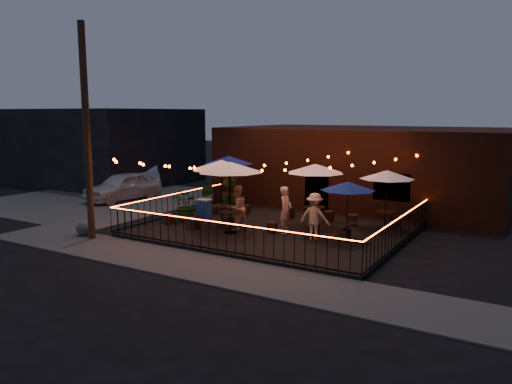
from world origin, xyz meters
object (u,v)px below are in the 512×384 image
cafe_table_4 (348,187)px  cafe_table_1 (229,161)px  boulder (85,228)px  cafe_table_0 (221,166)px  cooler (204,208)px  cafe_table_5 (387,175)px  cafe_table_3 (315,169)px  cafe_table_2 (230,168)px  utility_pole (87,134)px

cafe_table_4 → cafe_table_1: bearing=158.9°
boulder → cafe_table_0: bearing=43.3°
cafe_table_0 → boulder: 5.84m
cafe_table_4 → cooler: cafe_table_4 is taller
cafe_table_5 → cooler: cafe_table_5 is taller
cafe_table_3 → boulder: bearing=-142.0°
cafe_table_3 → cafe_table_1: bearing=167.5°
cafe_table_2 → cafe_table_4: (4.29, 1.17, -0.54)m
cafe_table_4 → cooler: bearing=174.0°
cafe_table_2 → cooler: (-2.70, 1.90, -2.12)m
utility_pole → cafe_table_5: 11.57m
cooler → cafe_table_0: bearing=-32.5°
utility_pole → cafe_table_5: utility_pole is taller
cafe_table_2 → cafe_table_0: bearing=140.0°
cafe_table_2 → cafe_table_5: cafe_table_2 is taller
utility_pole → cafe_table_5: size_ratio=2.83×
cafe_table_4 → utility_pole: bearing=-153.6°
utility_pole → cafe_table_0: size_ratio=2.46×
cafe_table_0 → cooler: bearing=147.9°
cafe_table_3 → boulder: 9.36m
cafe_table_3 → cooler: 5.43m
utility_pole → cafe_table_1: (1.60, 6.93, -1.48)m
cafe_table_5 → cooler: (-7.64, -1.83, -1.76)m
cafe_table_4 → boulder: bearing=-156.3°
cafe_table_1 → boulder: size_ratio=3.54×
cafe_table_0 → cooler: (-1.73, 1.09, -2.09)m
cafe_table_3 → cafe_table_0: bearing=-149.4°
cafe_table_1 → utility_pole: bearing=-103.0°
cafe_table_0 → cafe_table_1: size_ratio=1.09×
cafe_table_2 → cafe_table_5: 6.20m
cafe_table_5 → cafe_table_2: bearing=-142.9°
cafe_table_1 → cafe_table_2: (2.66, -3.85, 0.16)m
cafe_table_5 → cooler: bearing=-166.5°
cafe_table_3 → cooler: (-5.00, -0.85, -1.94)m
utility_pole → cafe_table_4: size_ratio=3.08×
utility_pole → cafe_table_2: bearing=35.9°
utility_pole → boulder: size_ratio=9.48×
cafe_table_2 → utility_pole: bearing=-144.1°
cafe_table_3 → cooler: bearing=-170.4°
cafe_table_2 → cafe_table_5: size_ratio=1.10×
cafe_table_3 → boulder: size_ratio=3.04×
cafe_table_0 → cafe_table_4: cafe_table_0 is taller
boulder → cafe_table_1: bearing=71.8°
utility_pole → cafe_table_0: utility_pole is taller
cafe_table_1 → cafe_table_3: (4.96, -1.10, -0.02)m
cafe_table_4 → cafe_table_5: size_ratio=0.92×
cafe_table_0 → cafe_table_3: cafe_table_0 is taller
cafe_table_1 → boulder: 7.40m
boulder → cafe_table_4: bearing=23.7°
cafe_table_1 → cafe_table_3: size_ratio=1.16×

